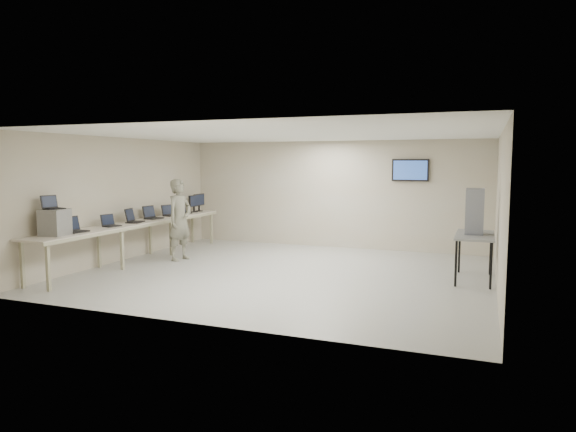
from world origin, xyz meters
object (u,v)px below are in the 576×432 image
at_px(workbench, 137,225).
at_px(soldier, 180,220).
at_px(equipment_box, 55,222).
at_px(side_table, 475,238).

distance_m(workbench, soldier, 0.95).
height_order(workbench, equipment_box, equipment_box).
bearing_deg(soldier, equipment_box, 172.05).
height_order(workbench, side_table, workbench).
relative_size(workbench, side_table, 4.05).
bearing_deg(side_table, workbench, -174.32).
height_order(equipment_box, side_table, equipment_box).
bearing_deg(workbench, soldier, 30.00).
xyz_separation_m(equipment_box, soldier, (0.88, 2.78, -0.21)).
xyz_separation_m(workbench, side_table, (7.19, 0.72, -0.01)).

